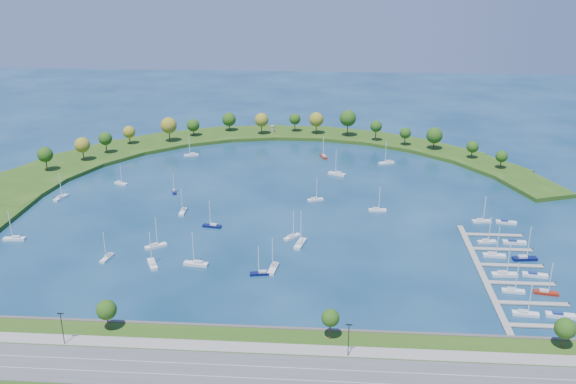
# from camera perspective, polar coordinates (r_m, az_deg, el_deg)

# --- Properties ---
(ground) EXTENTS (700.00, 700.00, 0.00)m
(ground) POSITION_cam_1_polar(r_m,az_deg,el_deg) (280.91, -1.09, -1.10)
(ground) COLOR #072A44
(ground) RESTS_ON ground
(south_shoreline) EXTENTS (420.00, 43.10, 11.60)m
(south_shoreline) POSITION_cam_1_polar(r_m,az_deg,el_deg) (173.07, -4.83, -16.00)
(south_shoreline) COLOR #244813
(south_shoreline) RESTS_ON ground
(breakwater) EXTENTS (286.74, 247.64, 2.00)m
(breakwater) POSITION_cam_1_polar(r_m,az_deg,el_deg) (332.77, -8.32, 2.39)
(breakwater) COLOR #244813
(breakwater) RESTS_ON ground
(breakwater_trees) EXTENTS (238.91, 92.91, 16.30)m
(breakwater_trees) POSITION_cam_1_polar(r_m,az_deg,el_deg) (364.06, -2.26, 5.78)
(breakwater_trees) COLOR #382314
(breakwater_trees) RESTS_ON breakwater
(harbor_tower) EXTENTS (2.60, 2.60, 3.89)m
(harbor_tower) POSITION_cam_1_polar(r_m,az_deg,el_deg) (390.74, -1.44, 5.81)
(harbor_tower) COLOR gray
(harbor_tower) RESTS_ON breakwater
(dock_system) EXTENTS (24.28, 82.00, 1.60)m
(dock_system) POSITION_cam_1_polar(r_m,az_deg,el_deg) (232.56, 19.08, -7.08)
(dock_system) COLOR gray
(dock_system) RESTS_ON ground
(moored_boat_0) EXTENTS (4.59, 8.61, 12.19)m
(moored_boat_0) POSITION_cam_1_polar(r_m,az_deg,el_deg) (304.90, -20.08, -0.43)
(moored_boat_0) COLOR silver
(moored_boat_0) RESTS_ON ground
(moored_boat_1) EXTENTS (3.59, 9.03, 12.92)m
(moored_boat_1) POSITION_cam_1_polar(r_m,az_deg,el_deg) (222.82, -1.37, -6.93)
(moored_boat_1) COLOR silver
(moored_boat_1) RESTS_ON ground
(moored_boat_2) EXTENTS (6.01, 8.94, 12.85)m
(moored_boat_2) POSITION_cam_1_polar(r_m,az_deg,el_deg) (230.89, -12.32, -6.40)
(moored_boat_2) COLOR silver
(moored_boat_2) RESTS_ON ground
(moored_boat_3) EXTENTS (7.72, 2.38, 11.25)m
(moored_boat_3) POSITION_cam_1_polar(r_m,az_deg,el_deg) (275.35, 8.18, -1.58)
(moored_boat_3) COLOR silver
(moored_boat_3) RESTS_ON ground
(moored_boat_4) EXTENTS (8.08, 3.36, 11.53)m
(moored_boat_4) POSITION_cam_1_polar(r_m,az_deg,el_deg) (258.54, -6.96, -3.03)
(moored_boat_4) COLOR #0A0F40
(moored_boat_4) RESTS_ON ground
(moored_boat_5) EXTENTS (6.72, 7.07, 11.21)m
(moored_boat_5) POSITION_cam_1_polar(r_m,az_deg,el_deg) (246.85, 0.38, -4.06)
(moored_boat_5) COLOR silver
(moored_boat_5) RESTS_ON ground
(moored_boat_6) EXTENTS (9.17, 3.69, 13.10)m
(moored_boat_6) POSITION_cam_1_polar(r_m,az_deg,el_deg) (228.31, -8.41, -6.45)
(moored_boat_6) COLOR silver
(moored_boat_6) RESTS_ON ground
(moored_boat_7) EXTENTS (8.33, 4.83, 11.83)m
(moored_boat_7) POSITION_cam_1_polar(r_m,az_deg,el_deg) (353.22, -8.85, 3.42)
(moored_boat_7) COLOR silver
(moored_boat_7) RESTS_ON ground
(moored_boat_8) EXTENTS (7.78, 3.38, 11.06)m
(moored_boat_8) POSITION_cam_1_polar(r_m,az_deg,el_deg) (219.83, -2.52, -7.37)
(moored_boat_8) COLOR #0A0F40
(moored_boat_8) RESTS_ON ground
(moored_boat_9) EXTENTS (9.00, 5.57, 12.82)m
(moored_boat_9) POSITION_cam_1_polar(r_m,az_deg,el_deg) (339.57, 9.01, 2.71)
(moored_boat_9) COLOR silver
(moored_boat_9) RESTS_ON ground
(moored_boat_10) EXTENTS (8.26, 6.62, 12.31)m
(moored_boat_10) POSITION_cam_1_polar(r_m,az_deg,el_deg) (244.48, -12.03, -4.80)
(moored_boat_10) COLOR silver
(moored_boat_10) RESTS_ON ground
(moored_boat_11) EXTENTS (9.30, 6.12, 13.34)m
(moored_boat_11) POSITION_cam_1_polar(r_m,az_deg,el_deg) (318.85, 4.51, 1.72)
(moored_boat_11) COLOR silver
(moored_boat_11) RESTS_ON ground
(moored_boat_12) EXTENTS (4.69, 9.76, 13.84)m
(moored_boat_12) POSITION_cam_1_polar(r_m,az_deg,el_deg) (241.01, 1.13, -4.69)
(moored_boat_12) COLOR silver
(moored_boat_12) RESTS_ON ground
(moored_boat_13) EXTENTS (7.59, 4.47, 10.78)m
(moored_boat_13) POSITION_cam_1_polar(r_m,az_deg,el_deg) (284.55, 2.51, -0.63)
(moored_boat_13) COLOR silver
(moored_boat_13) RESTS_ON ground
(moored_boat_14) EXTENTS (4.59, 8.36, 11.85)m
(moored_boat_14) POSITION_cam_1_polar(r_m,az_deg,el_deg) (346.91, 3.28, 3.32)
(moored_boat_14) COLOR maroon
(moored_boat_14) RESTS_ON ground
(moored_boat_15) EXTENTS (3.63, 6.60, 9.35)m
(moored_boat_15) POSITION_cam_1_polar(r_m,az_deg,el_deg) (298.98, -10.39, 0.10)
(moored_boat_15) COLOR #0A0F40
(moored_boat_15) RESTS_ON ground
(moored_boat_16) EXTENTS (8.52, 3.07, 12.27)m
(moored_boat_16) POSITION_cam_1_polar(r_m,az_deg,el_deg) (267.84, -23.77, -3.87)
(moored_boat_16) COLOR silver
(moored_boat_16) RESTS_ON ground
(moored_boat_17) EXTENTS (7.16, 4.48, 10.21)m
(moored_boat_17) POSITION_cam_1_polar(r_m,az_deg,el_deg) (315.61, -15.05, 0.83)
(moored_boat_17) COLOR silver
(moored_boat_17) RESTS_ON ground
(moored_boat_18) EXTENTS (3.37, 7.71, 10.96)m
(moored_boat_18) POSITION_cam_1_polar(r_m,az_deg,el_deg) (239.79, -16.24, -5.74)
(moored_boat_18) COLOR silver
(moored_boat_18) RESTS_ON ground
(moored_boat_19) EXTENTS (2.42, 7.91, 11.54)m
(moored_boat_19) POSITION_cam_1_polar(r_m,az_deg,el_deg) (274.61, -9.61, -1.72)
(moored_boat_19) COLOR silver
(moored_boat_19) RESTS_ON ground
(docked_boat_0) EXTENTS (8.24, 3.14, 11.81)m
(docked_boat_0) POSITION_cam_1_polar(r_m,az_deg,el_deg) (210.05, 20.91, -10.29)
(docked_boat_0) COLOR silver
(docked_boat_0) RESTS_ON ground
(docked_boat_1) EXTENTS (9.09, 3.48, 1.81)m
(docked_boat_1) POSITION_cam_1_polar(r_m,az_deg,el_deg) (213.27, 23.65, -10.29)
(docked_boat_1) COLOR silver
(docked_boat_1) RESTS_ON ground
(docked_boat_2) EXTENTS (7.57, 2.76, 10.89)m
(docked_boat_2) POSITION_cam_1_polar(r_m,az_deg,el_deg) (221.93, 19.92, -8.43)
(docked_boat_2) COLOR silver
(docked_boat_2) RESTS_ON ground
(docked_boat_3) EXTENTS (8.10, 3.47, 11.53)m
(docked_boat_3) POSITION_cam_1_polar(r_m,az_deg,el_deg) (224.65, 22.55, -8.43)
(docked_boat_3) COLOR maroon
(docked_boat_3) RESTS_ON ground
(docked_boat_4) EXTENTS (9.03, 3.01, 13.07)m
(docked_boat_4) POSITION_cam_1_polar(r_m,az_deg,el_deg) (231.46, 19.21, -7.07)
(docked_boat_4) COLOR silver
(docked_boat_4) RESTS_ON ground
(docked_boat_5) EXTENTS (8.75, 3.66, 1.73)m
(docked_boat_5) POSITION_cam_1_polar(r_m,az_deg,el_deg) (235.02, 21.65, -7.05)
(docked_boat_5) COLOR silver
(docked_boat_5) RESTS_ON ground
(docked_boat_6) EXTENTS (8.36, 2.86, 12.09)m
(docked_boat_6) POSITION_cam_1_polar(r_m,az_deg,el_deg) (244.43, 18.36, -5.45)
(docked_boat_6) COLOR silver
(docked_boat_6) RESTS_ON ground
(docked_boat_7) EXTENTS (9.19, 3.61, 13.16)m
(docked_boat_7) POSITION_cam_1_polar(r_m,az_deg,el_deg) (245.56, 20.85, -5.65)
(docked_boat_7) COLOR #0A0F40
(docked_boat_7) RESTS_ON ground
(docked_boat_8) EXTENTS (7.50, 3.15, 10.68)m
(docked_boat_8) POSITION_cam_1_polar(r_m,az_deg,el_deg) (254.98, 17.75, -4.28)
(docked_boat_8) COLOR silver
(docked_boat_8) RESTS_ON ground
(docked_boat_9) EXTENTS (8.95, 2.82, 1.81)m
(docked_boat_9) POSITION_cam_1_polar(r_m,az_deg,el_deg) (257.86, 20.00, -4.33)
(docked_boat_9) COLOR silver
(docked_boat_9) RESTS_ON ground
(docked_boat_10) EXTENTS (8.05, 3.10, 11.53)m
(docked_boat_10) POSITION_cam_1_polar(r_m,az_deg,el_deg) (273.61, 17.31, -2.49)
(docked_boat_10) COLOR silver
(docked_boat_10) RESTS_ON ground
(docked_boat_11) EXTENTS (8.45, 3.47, 1.67)m
(docked_boat_11) POSITION_cam_1_polar(r_m,az_deg,el_deg) (275.83, 19.33, -2.61)
(docked_boat_11) COLOR silver
(docked_boat_11) RESTS_ON ground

